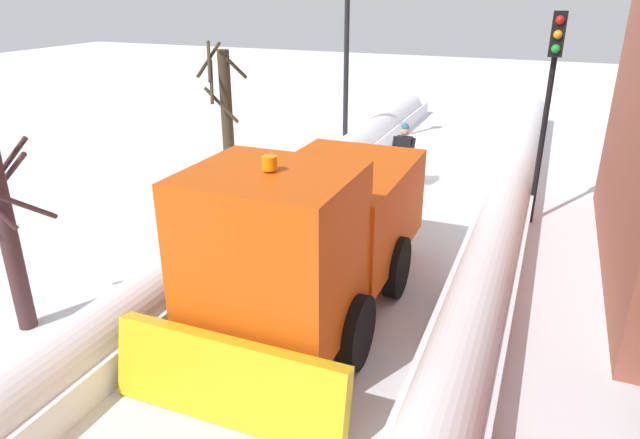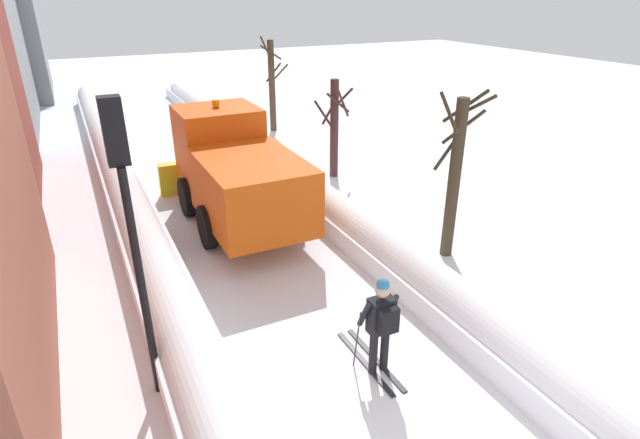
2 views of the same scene
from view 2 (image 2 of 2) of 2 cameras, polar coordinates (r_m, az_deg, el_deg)
The scene contains 9 objects.
ground_plane at distance 15.12m, azimuth -11.10°, elevation 1.21°, with size 80.00×80.00×0.00m, color white.
snowbank_left at distance 14.56m, azimuth -20.53°, elevation 1.27°, with size 1.10×36.00×1.12m.
snowbank_right at distance 15.72m, azimuth -2.61°, elevation 4.16°, with size 1.10×36.00×0.96m.
plow_truck at distance 13.66m, azimuth -9.57°, elevation 5.42°, with size 3.20×5.98×3.12m.
skier at distance 8.36m, azimuth 6.90°, elevation -11.43°, with size 0.62×1.80×1.81m.
traffic_light_pole at distance 7.36m, azimuth -21.04°, elevation 1.96°, with size 0.28×0.42×4.68m.
bare_tree_near at distance 11.93m, azimuth 14.98°, elevation 4.95°, with size 1.00×1.16×3.97m.
bare_tree_mid at distance 17.00m, azimuth 1.63°, elevation 10.46°, with size 1.08×1.29×3.26m.
bare_tree_far at distance 23.04m, azimuth -5.44°, elevation 14.96°, with size 1.10×1.34×4.07m.
Camera 2 is at (-3.45, -3.48, 5.90)m, focal length 28.32 mm.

